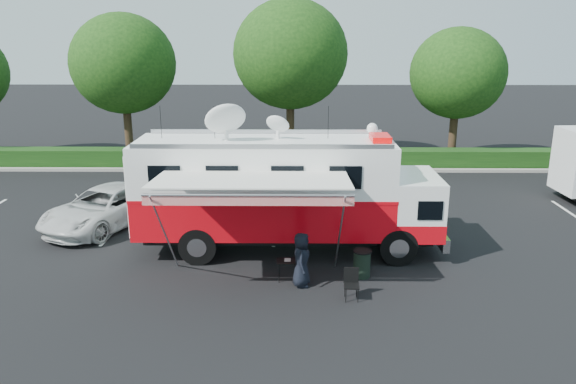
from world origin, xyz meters
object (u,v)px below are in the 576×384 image
white_suv (107,226)px  folding_table (289,262)px  trash_bin (362,263)px  command_truck (285,191)px

white_suv → folding_table: (7.01, -4.73, 0.57)m
folding_table → trash_bin: bearing=7.0°
white_suv → trash_bin: trash_bin is taller
folding_table → command_truck: bearing=93.6°
command_truck → trash_bin: bearing=-42.2°
white_suv → trash_bin: bearing=-1.4°
trash_bin → folding_table: bearing=-173.0°
white_suv → trash_bin: size_ratio=6.35×
command_truck → trash_bin: size_ratio=11.98×
white_suv → trash_bin: (9.20, -4.47, 0.42)m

